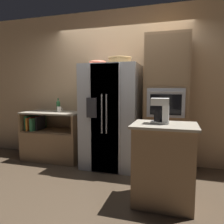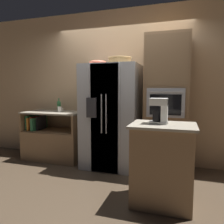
# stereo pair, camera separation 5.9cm
# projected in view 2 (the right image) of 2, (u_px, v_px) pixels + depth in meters

# --- Properties ---
(ground_plane) EXTENTS (20.00, 20.00, 0.00)m
(ground_plane) POSITION_uv_depth(u_px,v_px,m) (114.00, 168.00, 3.78)
(ground_plane) COLOR #4C3D2D
(wall_back) EXTENTS (12.00, 0.06, 2.80)m
(wall_back) POSITION_uv_depth(u_px,v_px,m) (122.00, 87.00, 4.08)
(wall_back) COLOR tan
(wall_back) RESTS_ON ground_plane
(counter_left) EXTENTS (1.13, 0.63, 0.92)m
(counter_left) POSITION_uv_depth(u_px,v_px,m) (54.00, 141.00, 4.25)
(counter_left) COLOR #93704C
(counter_left) RESTS_ON ground_plane
(refrigerator) EXTENTS (0.95, 0.77, 1.77)m
(refrigerator) POSITION_uv_depth(u_px,v_px,m) (111.00, 116.00, 3.78)
(refrigerator) COLOR silver
(refrigerator) RESTS_ON ground_plane
(wall_oven) EXTENTS (0.68, 0.67, 2.20)m
(wall_oven) POSITION_uv_depth(u_px,v_px,m) (167.00, 105.00, 3.54)
(wall_oven) COLOR #93704C
(wall_oven) RESTS_ON ground_plane
(island_counter) EXTENTS (0.74, 0.59, 0.96)m
(island_counter) POSITION_uv_depth(u_px,v_px,m) (162.00, 164.00, 2.57)
(island_counter) COLOR #93704C
(island_counter) RESTS_ON ground_plane
(wicker_basket) EXTENTS (0.39, 0.39, 0.11)m
(wicker_basket) POSITION_uv_depth(u_px,v_px,m) (120.00, 60.00, 3.58)
(wicker_basket) COLOR tan
(wicker_basket) RESTS_ON refrigerator
(fruit_bowl) EXTENTS (0.29, 0.29, 0.08)m
(fruit_bowl) POSITION_uv_depth(u_px,v_px,m) (98.00, 63.00, 3.70)
(fruit_bowl) COLOR #DB664C
(fruit_bowl) RESTS_ON refrigerator
(bottle_tall) EXTENTS (0.07, 0.07, 0.25)m
(bottle_tall) POSITION_uv_depth(u_px,v_px,m) (59.00, 105.00, 4.26)
(bottle_tall) COLOR #33723F
(bottle_tall) RESTS_ON counter_left
(mug) EXTENTS (0.11, 0.08, 0.10)m
(mug) POSITION_uv_depth(u_px,v_px,m) (60.00, 109.00, 4.13)
(mug) COLOR silver
(mug) RESTS_ON counter_left
(coffee_maker) EXTENTS (0.20, 0.18, 0.30)m
(coffee_maker) POSITION_uv_depth(u_px,v_px,m) (161.00, 110.00, 2.55)
(coffee_maker) COLOR white
(coffee_maker) RESTS_ON island_counter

